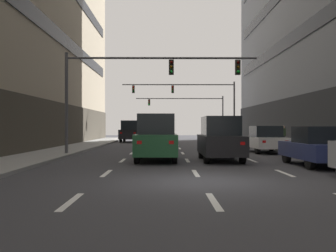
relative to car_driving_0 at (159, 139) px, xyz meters
name	(u,v)px	position (x,y,z in m)	size (l,w,h in m)	color
ground_plane	(201,182)	(1.49, -13.43, -0.79)	(120.00, 120.00, 0.00)	#38383D
lane_stripe_l1_s3	(71,201)	(-1.63, -16.43, -0.79)	(0.16, 2.00, 0.01)	silver
lane_stripe_l1_s4	(106,173)	(-1.63, -11.43, -0.79)	(0.16, 2.00, 0.01)	silver
lane_stripe_l1_s5	(123,160)	(-1.63, -6.43, -0.79)	(0.16, 2.00, 0.01)	silver
lane_stripe_l1_s6	(132,153)	(-1.63, -1.43, -0.79)	(0.16, 2.00, 0.01)	silver
lane_stripe_l1_s7	(138,148)	(-1.63, 3.57, -0.79)	(0.16, 2.00, 0.01)	silver
lane_stripe_l1_s8	(142,145)	(-1.63, 8.57, -0.79)	(0.16, 2.00, 0.01)	silver
lane_stripe_l1_s9	(145,143)	(-1.63, 13.57, -0.79)	(0.16, 2.00, 0.01)	silver
lane_stripe_l1_s10	(147,141)	(-1.63, 18.57, -0.79)	(0.16, 2.00, 0.01)	silver
lane_stripe_l2_s3	(214,201)	(1.49, -16.43, -0.79)	(0.16, 2.00, 0.01)	silver
lane_stripe_l2_s4	(196,173)	(1.49, -11.43, -0.79)	(0.16, 2.00, 0.01)	silver
lane_stripe_l2_s5	(187,160)	(1.49, -6.43, -0.79)	(0.16, 2.00, 0.01)	silver
lane_stripe_l2_s6	(183,153)	(1.49, -1.43, -0.79)	(0.16, 2.00, 0.01)	silver
lane_stripe_l2_s7	(180,148)	(1.49, 3.57, -0.79)	(0.16, 2.00, 0.01)	silver
lane_stripe_l2_s8	(177,145)	(1.49, 8.57, -0.79)	(0.16, 2.00, 0.01)	silver
lane_stripe_l2_s9	(176,143)	(1.49, 13.57, -0.79)	(0.16, 2.00, 0.01)	silver
lane_stripe_l2_s10	(175,141)	(1.49, 18.57, -0.79)	(0.16, 2.00, 0.01)	silver
lane_stripe_l3_s4	(284,173)	(4.61, -11.43, -0.79)	(0.16, 2.00, 0.01)	silver
lane_stripe_l3_s5	(252,160)	(4.61, -6.43, -0.79)	(0.16, 2.00, 0.01)	silver
lane_stripe_l3_s6	(233,153)	(4.61, -1.43, -0.79)	(0.16, 2.00, 0.01)	silver
lane_stripe_l3_s7	(221,148)	(4.61, 3.57, -0.79)	(0.16, 2.00, 0.01)	silver
lane_stripe_l3_s8	(213,145)	(4.61, 8.57, -0.79)	(0.16, 2.00, 0.01)	silver
lane_stripe_l3_s9	(207,143)	(4.61, 13.57, -0.79)	(0.16, 2.00, 0.01)	silver
lane_stripe_l3_s10	(202,141)	(4.61, 18.57, -0.79)	(0.16, 2.00, 0.01)	silver
car_driving_0	(159,139)	(0.00, 0.00, 0.00)	(1.87, 4.32, 1.61)	black
car_driving_1	(220,139)	(3.04, -6.67, 0.26)	(1.84, 4.37, 2.11)	black
car_driving_2	(131,131)	(-3.26, 15.41, 0.33)	(2.05, 4.70, 2.26)	black
car_driving_3	(156,138)	(-0.01, -6.62, 0.31)	(1.95, 4.59, 2.21)	black
car_parked_2	(317,147)	(6.67, -9.12, 0.02)	(1.89, 4.40, 1.64)	black
car_parked_3	(265,139)	(6.68, -0.94, 0.03)	(1.94, 4.48, 1.67)	black
traffic_signal_0	(138,78)	(-1.11, -3.30, 3.59)	(10.84, 0.35, 5.67)	#4C4C51
traffic_signal_1	(194,96)	(3.59, 17.66, 4.23)	(12.61, 0.35, 6.51)	#4C4C51
traffic_signal_2	(193,107)	(4.13, 26.10, 3.45)	(11.71, 0.34, 5.57)	#4C4C51
pedestrian_0	(284,134)	(9.49, 4.31, 0.24)	(0.40, 0.40, 1.56)	black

